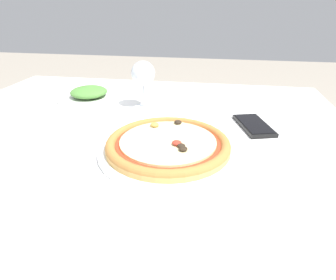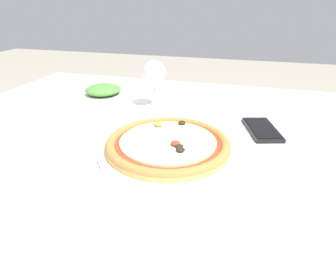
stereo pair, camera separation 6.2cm
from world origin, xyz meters
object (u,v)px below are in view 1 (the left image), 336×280
(wine_glass_far_left, at_px, (143,75))
(cell_phone, at_px, (254,125))
(dining_table, at_px, (127,167))
(side_plate, at_px, (89,95))
(pizza_plate, at_px, (168,145))

(wine_glass_far_left, bearing_deg, cell_phone, -17.06)
(dining_table, height_order, cell_phone, cell_phone)
(cell_phone, bearing_deg, side_plate, 164.34)
(pizza_plate, relative_size, wine_glass_far_left, 2.13)
(dining_table, distance_m, cell_phone, 0.36)
(pizza_plate, bearing_deg, cell_phone, 40.42)
(dining_table, xyz_separation_m, side_plate, (-0.21, 0.28, 0.10))
(cell_phone, relative_size, side_plate, 0.74)
(dining_table, relative_size, cell_phone, 7.53)
(cell_phone, xyz_separation_m, side_plate, (-0.53, 0.15, 0.01))
(wine_glass_far_left, height_order, cell_phone, wine_glass_far_left)
(wine_glass_far_left, bearing_deg, side_plate, 166.59)
(dining_table, relative_size, pizza_plate, 3.82)
(pizza_plate, relative_size, cell_phone, 1.97)
(dining_table, bearing_deg, side_plate, 127.25)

